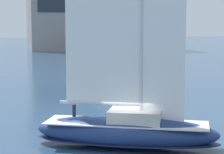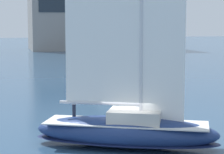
# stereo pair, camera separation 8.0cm
# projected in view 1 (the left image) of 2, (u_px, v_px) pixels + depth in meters

# --- Properties ---
(ground_plane) EXTENTS (400.00, 400.00, 0.00)m
(ground_plane) POSITION_uv_depth(u_px,v_px,m) (126.00, 147.00, 24.05)
(ground_plane) COLOR #2D4C6B
(waterfront_building) EXTENTS (32.14, 17.68, 21.15)m
(waterfront_building) POSITION_uv_depth(u_px,v_px,m) (87.00, 10.00, 116.80)
(waterfront_building) COLOR gray
(waterfront_building) RESTS_ON ground
(sailboat_main) EXTENTS (10.45, 7.00, 14.04)m
(sailboat_main) POSITION_uv_depth(u_px,v_px,m) (126.00, 127.00, 23.91)
(sailboat_main) COLOR navy
(sailboat_main) RESTS_ON ground
(sailboat_moored_near_marina) EXTENTS (8.78, 4.74, 11.64)m
(sailboat_moored_near_marina) POSITION_uv_depth(u_px,v_px,m) (114.00, 84.00, 43.79)
(sailboat_moored_near_marina) COLOR silver
(sailboat_moored_near_marina) RESTS_ON ground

